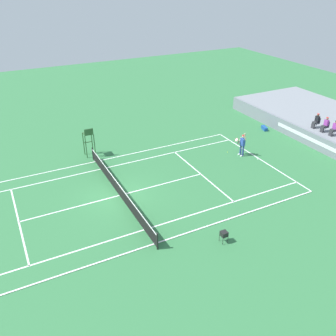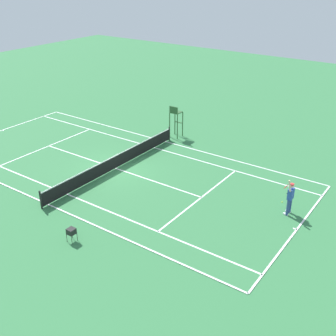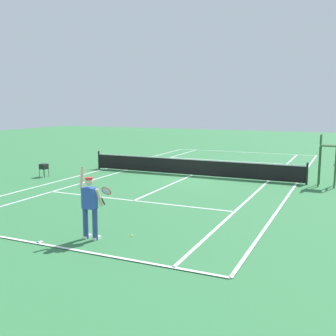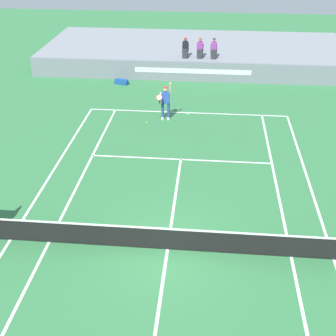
{
  "view_description": "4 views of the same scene",
  "coord_description": "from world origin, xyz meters",
  "px_view_note": "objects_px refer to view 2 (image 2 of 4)",
  "views": [
    {
      "loc": [
        19.55,
        -6.31,
        13.24
      ],
      "look_at": [
        -0.35,
        3.85,
        1.0
      ],
      "focal_mm": 38.49,
      "sensor_mm": 36.0,
      "label": 1
    },
    {
      "loc": [
        17.87,
        16.74,
        11.88
      ],
      "look_at": [
        -0.35,
        3.85,
        1.0
      ],
      "focal_mm": 45.16,
      "sensor_mm": 36.0,
      "label": 2
    },
    {
      "loc": [
        -7.7,
        20.15,
        3.8
      ],
      "look_at": [
        -0.35,
        3.85,
        1.0
      ],
      "focal_mm": 43.18,
      "sensor_mm": 36.0,
      "label": 3
    },
    {
      "loc": [
        1.17,
        -12.11,
        10.14
      ],
      "look_at": [
        -0.35,
        3.85,
        1.0
      ],
      "focal_mm": 49.44,
      "sensor_mm": 36.0,
      "label": 4
    }
  ],
  "objects_px": {
    "umpire_chair": "(176,117)",
    "ball_hopper": "(71,231)",
    "tennis_player": "(290,197)",
    "tennis_ball": "(282,202)"
  },
  "relations": [
    {
      "from": "umpire_chair",
      "to": "ball_hopper",
      "type": "bearing_deg",
      "value": 14.33
    },
    {
      "from": "tennis_player",
      "to": "ball_hopper",
      "type": "height_order",
      "value": "tennis_player"
    },
    {
      "from": "tennis_ball",
      "to": "ball_hopper",
      "type": "relative_size",
      "value": 0.1
    },
    {
      "from": "tennis_player",
      "to": "umpire_chair",
      "type": "distance_m",
      "value": 12.34
    },
    {
      "from": "tennis_player",
      "to": "umpire_chair",
      "type": "relative_size",
      "value": 0.85
    },
    {
      "from": "tennis_player",
      "to": "umpire_chair",
      "type": "height_order",
      "value": "umpire_chair"
    },
    {
      "from": "tennis_player",
      "to": "tennis_ball",
      "type": "relative_size",
      "value": 30.63
    },
    {
      "from": "tennis_ball",
      "to": "ball_hopper",
      "type": "bearing_deg",
      "value": -36.48
    },
    {
      "from": "tennis_player",
      "to": "umpire_chair",
      "type": "xyz_separation_m",
      "value": [
        -5.61,
        -10.98,
        0.56
      ]
    },
    {
      "from": "ball_hopper",
      "to": "umpire_chair",
      "type": "bearing_deg",
      "value": -165.67
    }
  ]
}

